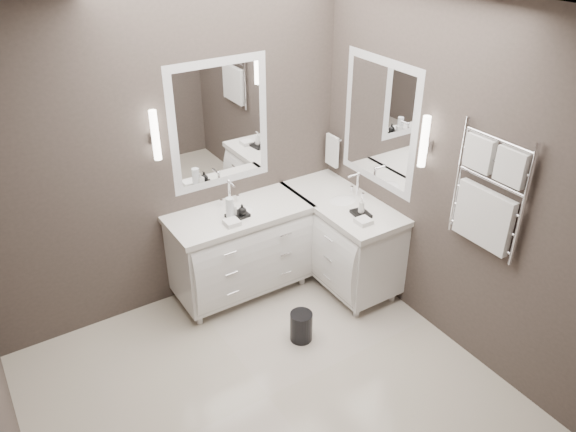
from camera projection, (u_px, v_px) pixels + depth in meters
floor at (268, 397)px, 4.13m from camera, size 3.20×3.00×0.01m
ceiling at (259, 12)px, 2.78m from camera, size 3.20×3.00×0.01m
wall_back at (171, 158)px, 4.56m from camera, size 3.20×0.01×2.70m
wall_front at (446, 405)px, 2.36m from camera, size 3.20×0.01×2.70m
wall_right at (449, 180)px, 4.20m from camera, size 0.01×3.00×2.70m
vanity_back at (240, 247)px, 4.99m from camera, size 1.24×0.59×0.97m
vanity_right at (341, 235)px, 5.16m from camera, size 0.59×1.24×0.97m
mirror_back at (220, 125)px, 4.65m from camera, size 0.90×0.02×1.10m
mirror_right at (379, 123)px, 4.68m from camera, size 0.02×0.90×1.10m
sconce_back at (155, 136)px, 4.32m from camera, size 0.06×0.06×0.40m
sconce_right at (424, 143)px, 4.21m from camera, size 0.06×0.06×0.40m
towel_bar_corner at (332, 150)px, 5.28m from camera, size 0.03×0.22×0.30m
towel_ladder at (487, 198)px, 3.87m from camera, size 0.06×0.58×0.90m
waste_bin at (301, 326)px, 4.60m from camera, size 0.21×0.21×0.26m
amenity_tray_back at (238, 215)px, 4.72m from camera, size 0.19×0.15×0.03m
amenity_tray_right at (361, 214)px, 4.74m from camera, size 0.15×0.19×0.03m
water_bottle at (230, 209)px, 4.65m from camera, size 0.07×0.07×0.19m
soap_bottle_a at (233, 208)px, 4.68m from camera, size 0.06×0.06×0.12m
soap_bottle_b at (242, 210)px, 4.68m from camera, size 0.10×0.10×0.10m
soap_bottle_c at (362, 205)px, 4.70m from camera, size 0.07×0.07×0.14m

